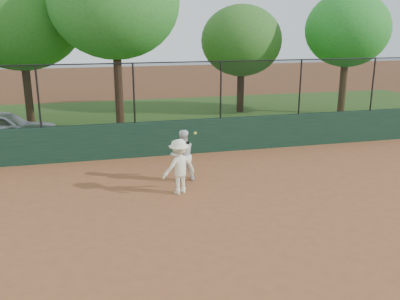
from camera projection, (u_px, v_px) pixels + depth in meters
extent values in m
plane|color=brown|center=(189.00, 231.00, 9.83)|extent=(80.00, 80.00, 0.00)
cube|color=#173323|center=(150.00, 139.00, 15.26)|extent=(26.00, 0.20, 1.20)
cube|color=#2F5A1C|center=(133.00, 121.00, 21.02)|extent=(36.00, 12.00, 0.01)
imported|color=silver|center=(2.00, 129.00, 16.44)|extent=(4.07, 1.84, 1.35)
imported|color=white|center=(182.00, 155.00, 12.81)|extent=(0.83, 0.70, 1.52)
imported|color=white|center=(179.00, 167.00, 11.85)|extent=(1.10, 0.85, 1.49)
sphere|color=#C8D52F|center=(195.00, 133.00, 11.38)|extent=(0.07, 0.07, 0.07)
cube|color=black|center=(149.00, 93.00, 14.83)|extent=(26.00, 0.02, 2.00)
cylinder|color=black|center=(148.00, 63.00, 14.56)|extent=(26.00, 0.04, 0.04)
cylinder|color=black|center=(38.00, 97.00, 14.00)|extent=(0.06, 0.06, 2.00)
cylinder|color=black|center=(134.00, 93.00, 14.71)|extent=(0.06, 0.06, 2.00)
cylinder|color=black|center=(221.00, 90.00, 15.41)|extent=(0.06, 0.06, 2.00)
cylinder|color=black|center=(300.00, 87.00, 16.12)|extent=(0.06, 0.06, 2.00)
cylinder|color=black|center=(373.00, 84.00, 16.82)|extent=(0.06, 0.06, 2.00)
cylinder|color=#3E2815|center=(28.00, 94.00, 20.17)|extent=(0.36, 0.36, 2.64)
ellipsoid|color=#26671D|center=(20.00, 16.00, 19.24)|extent=(5.45, 4.96, 4.71)
cylinder|color=#472B19|center=(119.00, 92.00, 18.92)|extent=(0.36, 0.36, 3.20)
ellipsoid|color=#297224|center=(114.00, 2.00, 17.92)|extent=(5.31, 4.82, 4.58)
cylinder|color=#392413|center=(240.00, 92.00, 22.90)|extent=(0.36, 0.36, 2.02)
ellipsoid|color=#2C5B1D|center=(242.00, 41.00, 22.20)|extent=(4.08, 3.71, 3.52)
cylinder|color=#4E331B|center=(342.00, 89.00, 22.30)|extent=(0.36, 0.36, 2.54)
ellipsoid|color=#217321|center=(348.00, 29.00, 21.51)|extent=(4.16, 3.78, 3.59)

